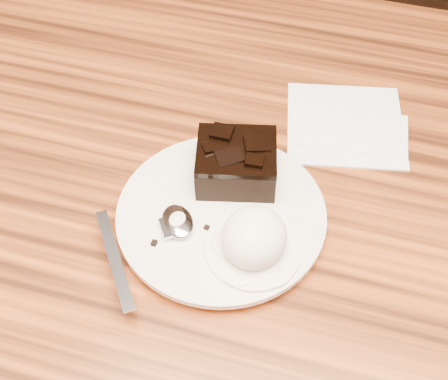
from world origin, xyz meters
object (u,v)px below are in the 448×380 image
(napkin, at_px, (345,124))
(ice_cream_scoop, at_px, (254,237))
(dining_table, at_px, (208,335))
(brownie, at_px, (236,165))
(plate, at_px, (221,217))
(spoon, at_px, (178,222))

(napkin, bearing_deg, ice_cream_scoop, -105.53)
(ice_cream_scoop, height_order, napkin, ice_cream_scoop)
(dining_table, bearing_deg, ice_cream_scoop, -44.70)
(brownie, bearing_deg, plate, -92.30)
(dining_table, height_order, plate, plate)
(brownie, relative_size, ice_cream_scoop, 1.22)
(dining_table, height_order, ice_cream_scoop, ice_cream_scoop)
(plate, bearing_deg, napkin, 60.00)
(dining_table, xyz_separation_m, ice_cream_scoop, (0.08, -0.08, 0.41))
(napkin, bearing_deg, plate, -120.00)
(plate, height_order, napkin, plate)
(dining_table, relative_size, spoon, 7.00)
(ice_cream_scoop, xyz_separation_m, spoon, (-0.08, 0.01, -0.02))
(spoon, bearing_deg, brownie, 27.54)
(ice_cream_scoop, bearing_deg, dining_table, 135.30)
(ice_cream_scoop, relative_size, napkin, 0.49)
(plate, xyz_separation_m, napkin, (0.10, 0.17, -0.01))
(dining_table, distance_m, plate, 0.39)
(spoon, bearing_deg, plate, 1.81)
(dining_table, height_order, napkin, napkin)
(spoon, bearing_deg, dining_table, 53.78)
(ice_cream_scoop, bearing_deg, brownie, 115.70)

